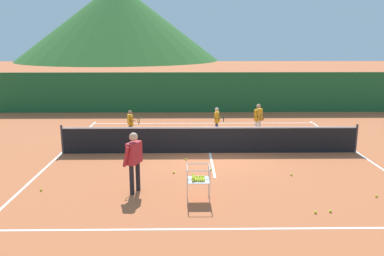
# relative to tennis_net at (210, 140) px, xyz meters

# --- Properties ---
(ground_plane) EXTENTS (120.00, 120.00, 0.00)m
(ground_plane) POSITION_rel_tennis_net_xyz_m (0.00, 0.00, -0.50)
(ground_plane) COLOR #BC6038
(line_baseline_near) EXTENTS (10.78, 0.08, 0.01)m
(line_baseline_near) POSITION_rel_tennis_net_xyz_m (0.00, -5.90, -0.50)
(line_baseline_near) COLOR white
(line_baseline_near) RESTS_ON ground
(line_baseline_far) EXTENTS (10.78, 0.08, 0.01)m
(line_baseline_far) POSITION_rel_tennis_net_xyz_m (0.00, 5.18, -0.50)
(line_baseline_far) COLOR white
(line_baseline_far) RESTS_ON ground
(line_sideline_west) EXTENTS (0.08, 11.08, 0.01)m
(line_sideline_west) POSITION_rel_tennis_net_xyz_m (-5.39, 0.00, -0.50)
(line_sideline_west) COLOR white
(line_sideline_west) RESTS_ON ground
(line_sideline_east) EXTENTS (0.08, 11.08, 0.01)m
(line_sideline_east) POSITION_rel_tennis_net_xyz_m (5.39, 0.00, -0.50)
(line_sideline_east) COLOR white
(line_sideline_east) RESTS_ON ground
(line_service_center) EXTENTS (0.08, 5.27, 0.01)m
(line_service_center) POSITION_rel_tennis_net_xyz_m (0.00, 0.00, -0.50)
(line_service_center) COLOR white
(line_service_center) RESTS_ON ground
(tennis_net) EXTENTS (10.71, 0.08, 1.05)m
(tennis_net) POSITION_rel_tennis_net_xyz_m (0.00, 0.00, 0.00)
(tennis_net) COLOR #333338
(tennis_net) RESTS_ON ground
(instructor) EXTENTS (0.50, 0.83, 1.66)m
(instructor) POSITION_rel_tennis_net_xyz_m (-2.25, -3.73, 0.50)
(instructor) COLOR black
(instructor) RESTS_ON ground
(student_0) EXTENTS (0.55, 0.49, 1.19)m
(student_0) POSITION_rel_tennis_net_xyz_m (-3.14, 2.16, 0.22)
(student_0) COLOR black
(student_0) RESTS_ON ground
(student_1) EXTENTS (0.41, 0.65, 1.24)m
(student_1) POSITION_rel_tennis_net_xyz_m (0.45, 2.50, 0.25)
(student_1) COLOR navy
(student_1) RESTS_ON ground
(student_2) EXTENTS (0.49, 0.72, 1.37)m
(student_2) POSITION_rel_tennis_net_xyz_m (2.20, 2.57, 0.33)
(student_2) COLOR silver
(student_2) RESTS_ON ground
(ball_cart) EXTENTS (0.58, 0.58, 0.90)m
(ball_cart) POSITION_rel_tennis_net_xyz_m (-0.56, -4.31, 0.09)
(ball_cart) COLOR #B7B7BC
(ball_cart) RESTS_ON ground
(tennis_ball_0) EXTENTS (0.07, 0.07, 0.07)m
(tennis_ball_0) POSITION_rel_tennis_net_xyz_m (2.33, -2.48, -0.47)
(tennis_ball_0) COLOR yellow
(tennis_ball_0) RESTS_ON ground
(tennis_ball_2) EXTENTS (0.07, 0.07, 0.07)m
(tennis_ball_2) POSITION_rel_tennis_net_xyz_m (-0.09, -1.95, -0.47)
(tennis_ball_2) COLOR yellow
(tennis_ball_2) RESTS_ON ground
(tennis_ball_3) EXTENTS (0.07, 0.07, 0.07)m
(tennis_ball_3) POSITION_rel_tennis_net_xyz_m (2.59, -5.09, -0.47)
(tennis_ball_3) COLOR yellow
(tennis_ball_3) RESTS_ON ground
(tennis_ball_4) EXTENTS (0.07, 0.07, 0.07)m
(tennis_ball_4) POSITION_rel_tennis_net_xyz_m (2.21, -5.15, -0.47)
(tennis_ball_4) COLOR yellow
(tennis_ball_4) RESTS_ON ground
(tennis_ball_5) EXTENTS (0.07, 0.07, 0.07)m
(tennis_ball_5) POSITION_rel_tennis_net_xyz_m (4.13, -4.18, -0.47)
(tennis_ball_5) COLOR yellow
(tennis_ball_5) RESTS_ON ground
(tennis_ball_6) EXTENTS (0.07, 0.07, 0.07)m
(tennis_ball_6) POSITION_rel_tennis_net_xyz_m (-0.87, -0.86, -0.47)
(tennis_ball_6) COLOR yellow
(tennis_ball_6) RESTS_ON ground
(tennis_ball_7) EXTENTS (0.07, 0.07, 0.07)m
(tennis_ball_7) POSITION_rel_tennis_net_xyz_m (-1.24, -2.23, -0.47)
(tennis_ball_7) COLOR yellow
(tennis_ball_7) RESTS_ON ground
(tennis_ball_8) EXTENTS (0.07, 0.07, 0.07)m
(tennis_ball_8) POSITION_rel_tennis_net_xyz_m (-4.82, -3.62, -0.47)
(tennis_ball_8) COLOR yellow
(tennis_ball_8) RESTS_ON ground
(windscreen_fence) EXTENTS (23.72, 0.08, 2.24)m
(windscreen_fence) POSITION_rel_tennis_net_xyz_m (0.00, 8.21, 0.62)
(windscreen_fence) COLOR #1E5B2D
(windscreen_fence) RESTS_ON ground
(hill_0) EXTENTS (37.74, 37.74, 14.28)m
(hill_0) POSITION_rel_tennis_net_xyz_m (-13.65, 63.33, 6.64)
(hill_0) COLOR #2D6628
(hill_0) RESTS_ON ground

